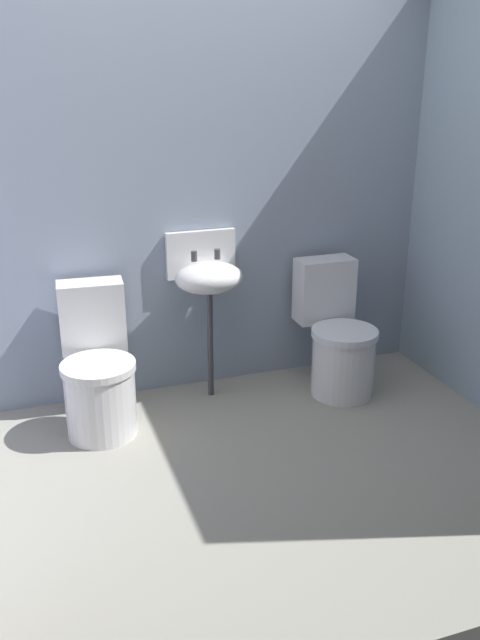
# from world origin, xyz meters

# --- Properties ---
(ground_plane) EXTENTS (3.32, 2.47, 0.08)m
(ground_plane) POSITION_xyz_m (0.00, 0.00, -0.04)
(ground_plane) COLOR gray
(wall_back) EXTENTS (3.32, 0.10, 2.46)m
(wall_back) POSITION_xyz_m (0.00, 1.08, 1.23)
(wall_back) COLOR #8A97AB
(wall_back) RESTS_ON ground
(toilet_left) EXTENTS (0.43, 0.62, 0.78)m
(toilet_left) POSITION_xyz_m (-0.67, 0.68, 0.32)
(toilet_left) COLOR silver
(toilet_left) RESTS_ON ground
(toilet_right) EXTENTS (0.40, 0.59, 0.78)m
(toilet_right) POSITION_xyz_m (0.78, 0.68, 0.32)
(toilet_right) COLOR silver
(toilet_right) RESTS_ON ground
(sink) EXTENTS (0.42, 0.35, 0.99)m
(sink) POSITION_xyz_m (0.02, 0.87, 0.75)
(sink) COLOR #3D3C42
(sink) RESTS_ON ground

